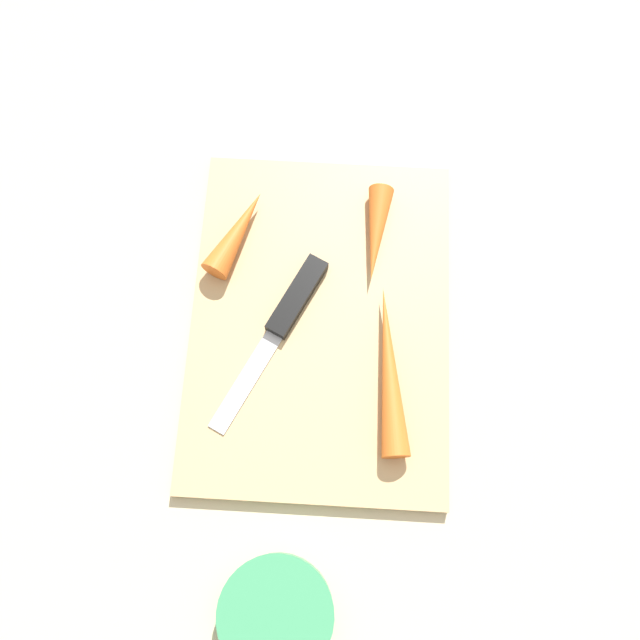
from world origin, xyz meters
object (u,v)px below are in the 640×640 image
object	(u,v)px
knife	(291,307)
small_bowl	(276,614)
carrot_medium	(376,234)
cutting_board	(320,322)
carrot_longest	(389,369)
carrot_shortest	(238,232)

from	to	relation	value
knife	small_bowl	world-z (taller)	small_bowl
carrot_medium	cutting_board	bearing A→B (deg)	-25.69
cutting_board	knife	bearing A→B (deg)	72.13
knife	carrot_longest	xyz separation A→B (m)	(-0.06, -0.10, 0.01)
carrot_longest	carrot_medium	xyz separation A→B (m)	(0.14, 0.02, -0.00)
carrot_medium	small_bowl	xyz separation A→B (m)	(-0.37, 0.08, -0.01)
carrot_longest	carrot_medium	world-z (taller)	same
cutting_board	knife	xyz separation A→B (m)	(0.01, 0.03, 0.01)
cutting_board	small_bowl	size ratio (longest dim) A/B	3.56
cutting_board	carrot_medium	xyz separation A→B (m)	(0.09, -0.05, 0.02)
knife	carrot_shortest	xyz separation A→B (m)	(0.08, 0.06, 0.01)
carrot_longest	small_bowl	bearing A→B (deg)	151.71
carrot_longest	cutting_board	bearing A→B (deg)	48.46
cutting_board	carrot_medium	bearing A→B (deg)	-29.88
knife	carrot_shortest	bearing A→B (deg)	-115.42
knife	carrot_longest	world-z (taller)	carrot_longest
carrot_medium	small_bowl	bearing A→B (deg)	-7.45
carrot_shortest	small_bowl	size ratio (longest dim) A/B	0.99
carrot_medium	carrot_longest	bearing A→B (deg)	11.06
carrot_medium	carrot_shortest	bearing A→B (deg)	-83.29
carrot_shortest	knife	bearing A→B (deg)	-118.25
cutting_board	carrot_longest	xyz separation A→B (m)	(-0.05, -0.07, 0.02)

